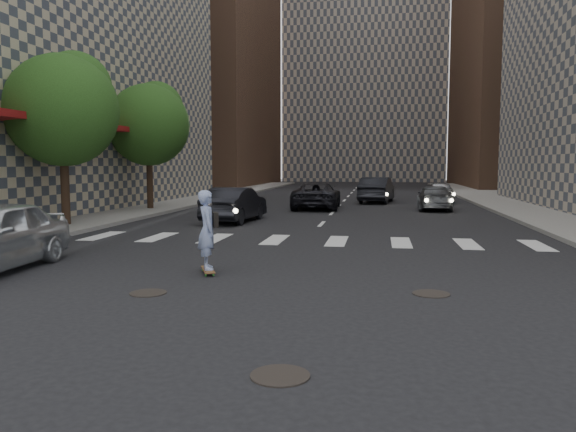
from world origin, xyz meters
name	(u,v)px	position (x,y,z in m)	size (l,w,h in m)	color
ground	(234,315)	(0.00, 0.00, 0.00)	(160.00, 160.00, 0.00)	black
sidewalk_left	(72,207)	(-14.50, 20.00, 0.07)	(13.00, 80.00, 0.15)	gray
tower_left	(186,11)	(-20.00, 55.00, 20.00)	(18.00, 24.00, 40.00)	brown
tower_right	(554,14)	(20.00, 55.00, 18.00)	(18.00, 24.00, 36.00)	brown
tower_center	(366,19)	(0.00, 78.00, 24.00)	(22.00, 20.00, 48.00)	#ADA08E
tree_b	(65,105)	(-9.45, 11.14, 4.65)	(4.20, 4.20, 6.60)	#382619
tree_c	(150,121)	(-9.45, 19.14, 4.65)	(4.20, 4.20, 6.60)	#382619
manhole_a	(280,375)	(1.20, -2.50, 0.01)	(0.70, 0.70, 0.02)	black
manhole_b	(148,293)	(-2.00, 1.20, 0.01)	(0.70, 0.70, 0.02)	black
manhole_c	(431,294)	(3.30, 2.00, 0.01)	(0.70, 0.70, 0.02)	black
skateboarder	(208,230)	(-1.46, 3.27, 0.98)	(0.65, 0.95, 1.87)	brown
traffic_car_a	(235,204)	(-3.73, 14.34, 0.73)	(1.55, 4.45, 1.47)	black
traffic_car_b	(435,198)	(5.23, 22.00, 0.64)	(1.79, 4.40, 1.28)	#54575B
traffic_car_c	(317,195)	(-1.06, 21.78, 0.73)	(2.41, 5.22, 1.45)	black
traffic_car_d	(440,192)	(6.10, 28.00, 0.67)	(1.59, 3.95, 1.35)	#ABADB2
traffic_car_e	(377,190)	(2.15, 27.32, 0.81)	(1.71, 4.89, 1.61)	black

